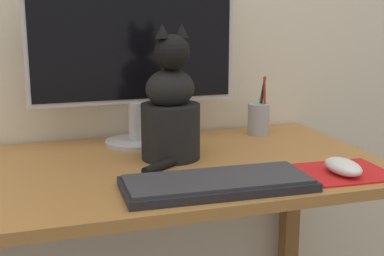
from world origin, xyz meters
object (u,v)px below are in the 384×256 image
keyboard (217,183)px  pen_cup (259,118)px  monitor (133,48)px  cat (171,110)px  computer_mouse_right (343,167)px

keyboard → pen_cup: bearing=57.8°
monitor → keyboard: size_ratio=1.39×
monitor → pen_cup: monitor is taller
monitor → keyboard: bearing=-78.3°
monitor → pen_cup: bearing=-0.1°
cat → pen_cup: size_ratio=1.91×
keyboard → cat: 0.28m
pen_cup → cat: bearing=-151.8°
monitor → computer_mouse_right: bearing=-47.8°
computer_mouse_right → monitor: bearing=132.2°
monitor → pen_cup: (0.38, -0.00, -0.22)m
monitor → keyboard: (0.09, -0.42, -0.25)m
keyboard → computer_mouse_right: 0.30m
monitor → keyboard: 0.50m
computer_mouse_right → pen_cup: pen_cup is taller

